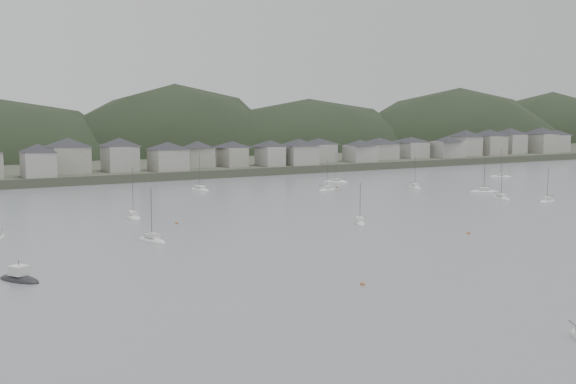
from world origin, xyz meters
TOP-DOWN VIEW (x-y plane):
  - ground at (0.00, 0.00)m, footprint 900.00×900.00m
  - far_shore_land at (0.00, 295.00)m, footprint 900.00×250.00m
  - forested_ridge at (4.83, 269.40)m, footprint 851.55×103.94m
  - waterfront_town at (50.59, 183.34)m, footprint 451.48×28.46m
  - sailboat_lead at (66.58, 108.60)m, footprint 4.53×8.27m
  - moored_fleet at (-2.41, 62.65)m, footprint 259.73×165.98m
  - motor_launch_far at (-65.70, 41.28)m, footprint 6.31×8.27m
  - mooring_buoys at (-1.01, 55.24)m, footprint 181.97×133.78m

SIDE VIEW (x-z plane):
  - forested_ridge at x=4.83m, z-range -62.57..40.00m
  - ground at x=0.00m, z-range 0.00..0.00m
  - mooring_buoys at x=-1.01m, z-range -0.20..0.50m
  - moored_fleet at x=-2.41m, z-range -6.25..6.60m
  - sailboat_lead at x=66.58m, z-range -5.22..5.57m
  - motor_launch_far at x=-65.70m, z-range -1.65..2.23m
  - far_shore_land at x=0.00m, z-range 0.00..3.00m
  - waterfront_town at x=50.59m, z-range 2.20..15.12m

